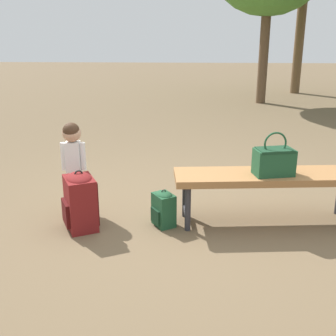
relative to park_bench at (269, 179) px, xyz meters
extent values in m
plane|color=brown|center=(0.72, -0.03, -0.39)|extent=(40.00, 40.00, 0.00)
cube|color=#9E6B3D|center=(0.00, 0.00, 0.03)|extent=(1.63, 0.55, 0.06)
cylinder|color=#2D2D33|center=(0.68, 0.20, -0.20)|extent=(0.05, 0.05, 0.39)
cylinder|color=#2D2D33|center=(0.71, -0.07, -0.20)|extent=(0.05, 0.05, 0.39)
cylinder|color=#2D2D33|center=(0.70, 0.07, -0.29)|extent=(0.07, 0.28, 0.04)
cube|color=#1E4C2D|center=(-0.02, 0.04, 0.17)|extent=(0.35, 0.24, 0.22)
cube|color=#163922|center=(-0.02, 0.04, 0.27)|extent=(0.32, 0.24, 0.02)
torus|color=#1E4C2D|center=(-0.02, 0.04, 0.33)|extent=(0.19, 0.06, 0.20)
cylinder|color=#CCCC8C|center=(1.77, -0.18, -0.22)|extent=(0.07, 0.07, 0.35)
cylinder|color=#CCCC8C|center=(1.69, -0.19, -0.22)|extent=(0.07, 0.07, 0.35)
ellipsoid|color=white|center=(1.77, -0.20, -0.37)|extent=(0.05, 0.09, 0.04)
ellipsoid|color=white|center=(1.69, -0.21, -0.37)|extent=(0.05, 0.09, 0.04)
cube|color=white|center=(1.73, -0.18, 0.11)|extent=(0.13, 0.11, 0.30)
cylinder|color=white|center=(1.81, -0.18, 0.12)|extent=(0.05, 0.05, 0.26)
cylinder|color=white|center=(1.64, -0.19, 0.12)|extent=(0.05, 0.05, 0.26)
sphere|color=tan|center=(1.73, -0.18, 0.34)|extent=(0.17, 0.17, 0.17)
sphere|color=#3F2819|center=(1.73, -0.18, 0.36)|extent=(0.15, 0.15, 0.15)
cube|color=maroon|center=(1.58, 0.21, -0.17)|extent=(0.34, 0.37, 0.45)
ellipsoid|color=maroon|center=(1.58, 0.21, 0.05)|extent=(0.32, 0.35, 0.10)
cube|color=#4A1010|center=(1.70, 0.26, -0.24)|extent=(0.12, 0.21, 0.20)
cube|color=#4A1010|center=(1.44, 0.21, -0.17)|extent=(0.04, 0.05, 0.38)
cube|color=#4A1010|center=(1.50, 0.09, -0.17)|extent=(0.04, 0.05, 0.38)
torus|color=black|center=(1.58, 0.21, 0.09)|extent=(0.07, 0.04, 0.07)
cube|color=#1E4C2D|center=(0.89, 0.12, -0.25)|extent=(0.22, 0.24, 0.29)
ellipsoid|color=#1E4C2D|center=(0.89, 0.12, -0.11)|extent=(0.21, 0.23, 0.06)
cube|color=#13311D|center=(0.96, 0.16, -0.29)|extent=(0.09, 0.13, 0.13)
cube|color=#13311D|center=(0.80, 0.12, -0.25)|extent=(0.03, 0.03, 0.24)
cube|color=#13311D|center=(0.85, 0.04, -0.25)|extent=(0.03, 0.03, 0.24)
torus|color=black|center=(0.89, 0.12, -0.09)|extent=(0.04, 0.03, 0.05)
cylinder|color=brown|center=(-0.98, -6.54, 0.85)|extent=(0.21, 0.21, 2.48)
cylinder|color=brown|center=(-2.18, -8.29, 1.33)|extent=(0.24, 0.24, 3.44)
camera|label=1|loc=(0.68, 3.39, 1.19)|focal=44.63mm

